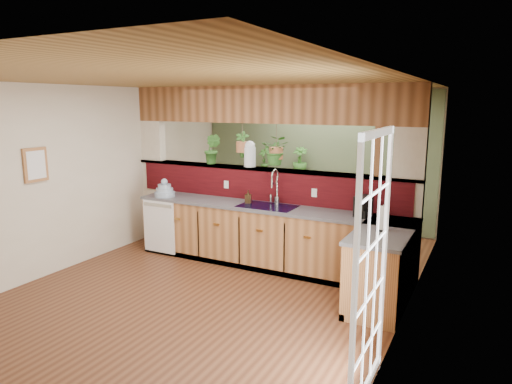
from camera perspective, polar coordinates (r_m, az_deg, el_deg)
The scene contains 27 objects.
ground at distance 6.09m, azimuth -4.89°, elevation -11.65°, with size 4.60×7.00×0.01m, color #522C19.
ceiling at distance 5.62m, azimuth -5.34°, elevation 13.60°, with size 4.60×7.00×0.01m, color brown.
wall_back at distance 8.83m, azimuth 7.22°, elevation 4.18°, with size 4.60×0.02×2.60m, color beige.
wall_left at distance 7.20m, azimuth -20.73°, elevation 1.99°, with size 0.02×7.00×2.60m, color beige.
wall_right at distance 4.90m, azimuth 18.24°, elevation -1.85°, with size 0.02×7.00×2.60m, color beige.
pass_through_partition at distance 6.87m, azimuth 1.17°, elevation 1.39°, with size 4.60×0.21×2.60m.
pass_through_ledge at distance 6.86m, azimuth 0.96°, elevation 2.89°, with size 4.60×0.21×0.04m, color brown.
header_beam at distance 6.79m, azimuth 0.99°, elevation 10.89°, with size 4.60×0.15×0.55m, color brown.
sage_backwall at distance 8.81m, azimuth 7.18°, elevation 4.17°, with size 4.55×0.02×2.55m, color #506142.
countertop at distance 6.30m, azimuth 5.82°, elevation -6.52°, with size 4.14×1.52×0.90m.
dishwasher at distance 7.28m, azimuth -12.05°, elevation -4.23°, with size 0.58×0.03×0.82m.
navy_sink at distance 6.53m, azimuth 1.44°, elevation -2.45°, with size 0.82×0.50×0.18m.
french_door at distance 3.74m, azimuth 14.20°, elevation -9.57°, with size 0.06×1.02×2.16m, color white.
framed_print at distance 6.65m, azimuth -25.84°, elevation 3.08°, with size 0.04×0.35×0.45m.
faucet at distance 6.56m, azimuth 2.44°, elevation 0.83°, with size 0.23×0.23×0.52m.
dish_stack at distance 7.31m, azimuth -11.35°, elevation 0.15°, with size 0.33×0.33×0.28m.
soap_dispenser at distance 6.68m, azimuth -0.99°, elevation -0.59°, with size 0.09×0.09×0.20m, color #3C2915.
coffee_maker at distance 6.04m, azimuth 13.22°, elevation -1.86°, with size 0.15×0.25×0.27m.
paper_towel at distance 5.45m, azimuth 15.54°, elevation -3.27°, with size 0.14×0.14×0.30m.
glass_jar at distance 6.94m, azimuth -0.78°, elevation 4.80°, with size 0.18×0.18×0.40m.
ledge_plant_left at distance 7.28m, azimuth -5.47°, elevation 5.36°, with size 0.26×0.21×0.48m, color #2C6221.
hanging_plant_a at distance 6.98m, azimuth -1.73°, elevation 7.00°, with size 0.24×0.19×0.52m.
hanging_plant_b at distance 6.72m, azimuth 2.55°, elevation 6.82°, with size 0.44×0.40×0.56m.
shelving_console at distance 8.93m, azimuth 3.29°, elevation -0.87°, with size 1.60×0.43×1.07m, color black.
shelf_plant_a at distance 8.98m, azimuth 1.01°, elevation 4.15°, with size 0.24×0.16×0.46m, color #2C6221.
shelf_plant_b at distance 8.67m, azimuth 5.50°, elevation 3.98°, with size 0.28×0.28×0.50m, color #2C6221.
floor_plant at distance 7.72m, azimuth 13.10°, elevation -3.72°, with size 0.74×0.65×0.83m, color #2C6221.
Camera 1 is at (3.03, -4.73, 2.35)m, focal length 32.00 mm.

